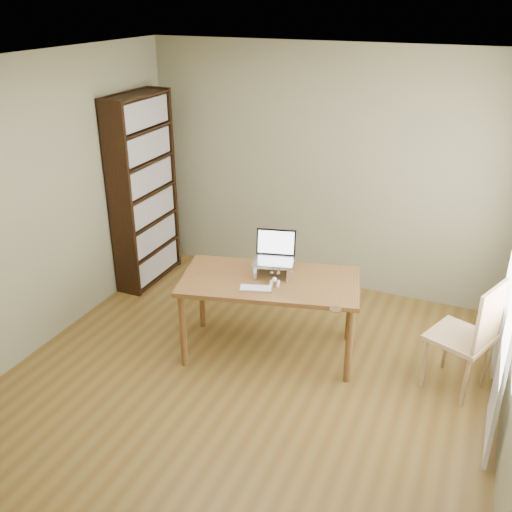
{
  "coord_description": "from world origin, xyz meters",
  "views": [
    {
      "loc": [
        1.64,
        -3.41,
        3.04
      ],
      "look_at": [
        -0.12,
        0.68,
        0.96
      ],
      "focal_mm": 40.0,
      "sensor_mm": 36.0,
      "label": 1
    }
  ],
  "objects_px": {
    "desk": "(270,288)",
    "laptop": "(276,253)",
    "bookshelf": "(144,191)",
    "chair": "(471,332)",
    "cat": "(278,269)",
    "keyboard": "(256,288)"
  },
  "relations": [
    {
      "from": "chair",
      "to": "cat",
      "type": "bearing_deg",
      "value": -157.2
    },
    {
      "from": "cat",
      "to": "chair",
      "type": "relative_size",
      "value": 0.46
    },
    {
      "from": "laptop",
      "to": "cat",
      "type": "relative_size",
      "value": 0.84
    },
    {
      "from": "keyboard",
      "to": "bookshelf",
      "type": "bearing_deg",
      "value": 131.24
    },
    {
      "from": "laptop",
      "to": "keyboard",
      "type": "height_order",
      "value": "laptop"
    },
    {
      "from": "laptop",
      "to": "cat",
      "type": "xyz_separation_m",
      "value": [
        0.03,
        -0.03,
        -0.13
      ]
    },
    {
      "from": "bookshelf",
      "to": "cat",
      "type": "height_order",
      "value": "bookshelf"
    },
    {
      "from": "bookshelf",
      "to": "chair",
      "type": "bearing_deg",
      "value": -11.42
    },
    {
      "from": "desk",
      "to": "chair",
      "type": "relative_size",
      "value": 1.66
    },
    {
      "from": "cat",
      "to": "chair",
      "type": "distance_m",
      "value": 1.68
    },
    {
      "from": "laptop",
      "to": "keyboard",
      "type": "distance_m",
      "value": 0.41
    },
    {
      "from": "bookshelf",
      "to": "desk",
      "type": "xyz_separation_m",
      "value": [
        1.83,
        -0.85,
        -0.39
      ]
    },
    {
      "from": "desk",
      "to": "cat",
      "type": "xyz_separation_m",
      "value": [
        0.03,
        0.11,
        0.15
      ]
    },
    {
      "from": "laptop",
      "to": "chair",
      "type": "relative_size",
      "value": 0.39
    },
    {
      "from": "bookshelf",
      "to": "keyboard",
      "type": "distance_m",
      "value": 2.11
    },
    {
      "from": "desk",
      "to": "chair",
      "type": "distance_m",
      "value": 1.7
    },
    {
      "from": "cat",
      "to": "keyboard",
      "type": "bearing_deg",
      "value": -119.74
    },
    {
      "from": "laptop",
      "to": "desk",
      "type": "bearing_deg",
      "value": -103.85
    },
    {
      "from": "bookshelf",
      "to": "desk",
      "type": "distance_m",
      "value": 2.06
    },
    {
      "from": "laptop",
      "to": "chair",
      "type": "distance_m",
      "value": 1.73
    },
    {
      "from": "desk",
      "to": "laptop",
      "type": "relative_size",
      "value": 4.25
    },
    {
      "from": "desk",
      "to": "chair",
      "type": "bearing_deg",
      "value": -9.22
    }
  ]
}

